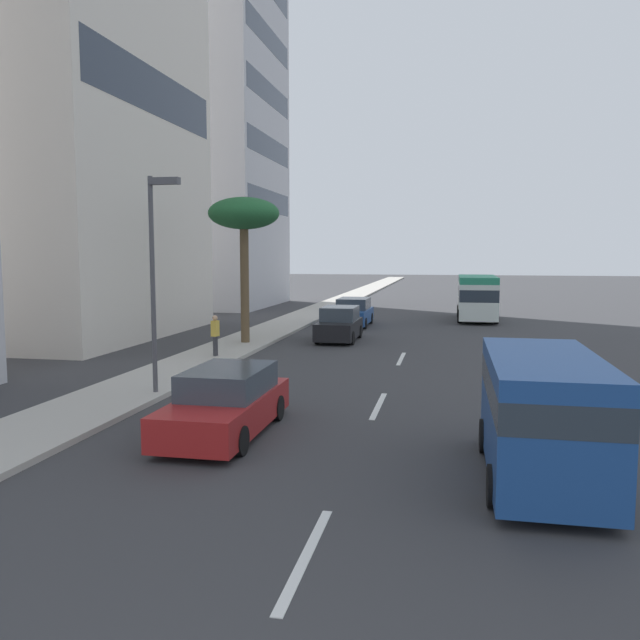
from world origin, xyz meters
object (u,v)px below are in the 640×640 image
at_px(pedestrian_near_lamp, 215,334).
at_px(street_lamp, 156,259).
at_px(van_lead, 543,409).
at_px(car_fifth, 339,325).
at_px(car_third, 353,313).
at_px(minibus_second, 477,296).
at_px(palm_tree, 244,217).
at_px(car_fourth, 226,403).

relative_size(pedestrian_near_lamp, street_lamp, 0.26).
height_order(pedestrian_near_lamp, street_lamp, street_lamp).
distance_m(van_lead, car_fifth, 19.85).
relative_size(car_third, street_lamp, 0.73).
height_order(van_lead, car_fifth, van_lead).
bearing_deg(minibus_second, van_lead, -179.84).
xyz_separation_m(car_third, palm_tree, (-9.12, 3.72, 5.15)).
distance_m(pedestrian_near_lamp, palm_tree, 6.39).
xyz_separation_m(car_third, street_lamp, (-20.07, 2.83, 3.32)).
bearing_deg(car_third, van_lead, 16.30).
relative_size(car_third, pedestrian_near_lamp, 2.82).
distance_m(car_third, car_fourth, 23.41).
height_order(car_third, pedestrian_near_lamp, pedestrian_near_lamp).
bearing_deg(van_lead, car_fifth, 20.86).
xyz_separation_m(car_third, car_fourth, (-23.41, -0.49, -0.04)).
xyz_separation_m(van_lead, pedestrian_near_lamp, (11.95, 11.00, -0.30)).
height_order(minibus_second, car_fifth, minibus_second).
relative_size(car_third, car_fifth, 1.12).
bearing_deg(car_third, pedestrian_near_lamp, -15.28).
bearing_deg(minibus_second, car_fourth, 166.35).
bearing_deg(pedestrian_near_lamp, minibus_second, -20.45).
bearing_deg(street_lamp, pedestrian_near_lamp, 6.68).
distance_m(pedestrian_near_lamp, street_lamp, 7.50).
distance_m(car_third, palm_tree, 11.12).
bearing_deg(street_lamp, minibus_second, -22.29).
distance_m(minibus_second, pedestrian_near_lamp, 20.96).
bearing_deg(car_fifth, palm_tree, -58.74).
relative_size(van_lead, palm_tree, 0.76).
relative_size(minibus_second, pedestrian_near_lamp, 3.97).
height_order(minibus_second, car_fourth, minibus_second).
bearing_deg(car_fifth, car_third, -177.33).
distance_m(minibus_second, palm_tree, 18.14).
bearing_deg(car_fourth, palm_tree, -163.60).
height_order(car_fifth, pedestrian_near_lamp, pedestrian_near_lamp).
relative_size(car_fourth, palm_tree, 0.72).
bearing_deg(car_third, minibus_second, 122.36).
distance_m(minibus_second, car_fourth, 28.85).
distance_m(minibus_second, street_lamp, 26.80).
bearing_deg(pedestrian_near_lamp, car_third, -4.32).
xyz_separation_m(minibus_second, car_fifth, (-11.30, 6.98, -0.78)).
bearing_deg(van_lead, street_lamp, 63.21).
relative_size(pedestrian_near_lamp, palm_tree, 0.25).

